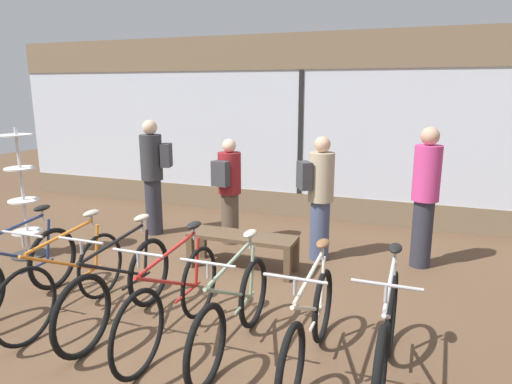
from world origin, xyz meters
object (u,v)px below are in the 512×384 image
Objects in this scene: bicycle_far_left at (17,272)px; bicycle_far_right at (386,339)px; bicycle_left at (68,280)px; customer_near_bench at (229,188)px; customer_mid_floor at (153,173)px; bicycle_right at (309,328)px; customer_near_rack at (425,194)px; customer_by_window at (319,195)px; bicycle_center_left at (120,288)px; bicycle_center_right at (233,312)px; accessory_rack at (24,205)px; bicycle_center at (173,300)px; display_bench at (242,241)px.

bicycle_far_left is 3.78m from bicycle_far_right.
customer_near_bench reaches higher than bicycle_left.
bicycle_left is 2.83m from customer_mid_floor.
bicycle_far_right is at bearing -46.90° from customer_near_bench.
bicycle_right is (2.50, -0.02, -0.03)m from bicycle_left.
customer_near_rack is at bearing 73.32° from bicycle_right.
customer_by_window is 0.93× the size of customer_mid_floor.
bicycle_far_right is 4.70m from customer_mid_floor.
bicycle_far_left is 2.75m from customer_mid_floor.
bicycle_far_right is (3.11, -0.01, -0.01)m from bicycle_left.
bicycle_center_left is at bearing 179.10° from bicycle_far_right.
bicycle_center_right is 3.72m from customer_mid_floor.
customer_near_bench is (2.41, 1.47, 0.12)m from accessory_rack.
customer_near_rack is (2.09, 2.74, 0.56)m from bicycle_center.
display_bench is at bearing -56.94° from customer_near_bench.
bicycle_far_right is at bearing -0.93° from bicycle_center_right.
accessory_rack reaches higher than bicycle_center.
customer_near_bench is (1.30, -0.01, -0.14)m from customer_mid_floor.
bicycle_center_right is at bearing -65.56° from customer_near_bench.
bicycle_far_right reaches higher than bicycle_left.
bicycle_center is at bearing -76.86° from customer_near_bench.
bicycle_center is at bearing -87.99° from display_bench.
bicycle_right is 0.94× the size of customer_near_rack.
bicycle_left is 2.20m from accessory_rack.
customer_near_rack is (0.82, 2.73, 0.59)m from bicycle_right.
bicycle_center is at bearing -179.53° from bicycle_far_right.
bicycle_left is at bearing 179.83° from bicycle_far_right.
customer_by_window is at bearing 39.26° from display_bench.
customer_by_window is 1.07× the size of customer_near_bench.
customer_near_bench is at bearing 114.44° from bicycle_center_right.
accessory_rack reaches higher than bicycle_right.
bicycle_left is 1.12× the size of customer_near_bench.
customer_near_rack is at bearing 52.67° from bicycle_center.
customer_near_rack is at bearing 0.92° from customer_near_bench.
bicycle_far_left is 2.58m from display_bench.
bicycle_center_right is 0.96× the size of accessory_rack.
customer_near_bench is at bearing 123.06° from display_bench.
bicycle_center_right is at bearing -0.87° from bicycle_center_left.
customer_by_window is at bearing -7.57° from customer_near_bench.
customer_mid_floor reaches higher than display_bench.
bicycle_far_left reaches higher than display_bench.
bicycle_center is 1.07× the size of customer_by_window.
bicycle_far_right is at bearing -0.90° from bicycle_center_left.
bicycle_right is 3.33m from customer_near_bench.
bicycle_center_right is (2.48, 0.02, -0.01)m from bicycle_far_left.
customer_near_bench is at bearing 125.25° from bicycle_right.
customer_near_rack is 1.00× the size of customer_mid_floor.
bicycle_right is at bearing -53.74° from display_bench.
bicycle_center_right is at bearing 3.62° from bicycle_center.
display_bench is (1.17, 1.80, -0.03)m from bicycle_left.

